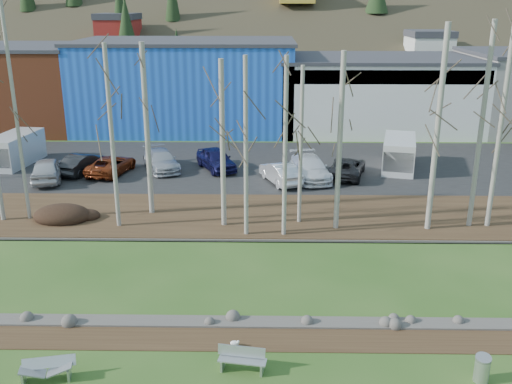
{
  "coord_description": "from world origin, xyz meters",
  "views": [
    {
      "loc": [
        1.57,
        -15.99,
        11.72
      ],
      "look_at": [
        1.09,
        11.5,
        2.5
      ],
      "focal_mm": 40.0,
      "sensor_mm": 36.0,
      "label": 1
    }
  ],
  "objects_px": {
    "car_0": "(47,169)",
    "van_grey": "(14,150)",
    "car_5": "(280,173)",
    "van_white": "(399,154)",
    "bench_damaged": "(47,370)",
    "car_4": "(216,159)",
    "seagull": "(235,343)",
    "car_6": "(347,167)",
    "car_7": "(310,168)",
    "litter_bin": "(482,370)",
    "car_2": "(111,165)",
    "car_3": "(161,160)",
    "bench_intact": "(242,359)",
    "car_1": "(83,163)"
  },
  "relations": [
    {
      "from": "bench_intact",
      "to": "van_grey",
      "type": "distance_m",
      "value": 30.26
    },
    {
      "from": "seagull",
      "to": "bench_damaged",
      "type": "bearing_deg",
      "value": -146.75
    },
    {
      "from": "car_4",
      "to": "van_white",
      "type": "relative_size",
      "value": 0.81
    },
    {
      "from": "car_1",
      "to": "car_4",
      "type": "xyz_separation_m",
      "value": [
        9.36,
        1.02,
        0.07
      ]
    },
    {
      "from": "bench_intact",
      "to": "car_7",
      "type": "height_order",
      "value": "car_7"
    },
    {
      "from": "bench_damaged",
      "to": "car_4",
      "type": "height_order",
      "value": "car_4"
    },
    {
      "from": "car_7",
      "to": "seagull",
      "type": "bearing_deg",
      "value": -111.41
    },
    {
      "from": "car_3",
      "to": "van_white",
      "type": "distance_m",
      "value": 17.17
    },
    {
      "from": "litter_bin",
      "to": "car_4",
      "type": "height_order",
      "value": "car_4"
    },
    {
      "from": "car_2",
      "to": "car_4",
      "type": "bearing_deg",
      "value": -158.3
    },
    {
      "from": "car_7",
      "to": "bench_damaged",
      "type": "bearing_deg",
      "value": -124.51
    },
    {
      "from": "car_4",
      "to": "car_5",
      "type": "relative_size",
      "value": 1.06
    },
    {
      "from": "car_5",
      "to": "van_white",
      "type": "height_order",
      "value": "van_white"
    },
    {
      "from": "car_2",
      "to": "car_5",
      "type": "relative_size",
      "value": 1.09
    },
    {
      "from": "bench_intact",
      "to": "car_2",
      "type": "distance_m",
      "value": 24.46
    },
    {
      "from": "litter_bin",
      "to": "car_4",
      "type": "bearing_deg",
      "value": 113.91
    },
    {
      "from": "bench_intact",
      "to": "car_3",
      "type": "xyz_separation_m",
      "value": [
        -6.8,
        23.36,
        0.44
      ]
    },
    {
      "from": "car_7",
      "to": "van_grey",
      "type": "xyz_separation_m",
      "value": [
        -21.7,
        3.06,
        0.38
      ]
    },
    {
      "from": "car_0",
      "to": "van_grey",
      "type": "height_order",
      "value": "van_grey"
    },
    {
      "from": "car_7",
      "to": "van_grey",
      "type": "distance_m",
      "value": 21.92
    },
    {
      "from": "litter_bin",
      "to": "car_6",
      "type": "bearing_deg",
      "value": 93.55
    },
    {
      "from": "bench_damaged",
      "to": "car_4",
      "type": "distance_m",
      "value": 24.35
    },
    {
      "from": "car_2",
      "to": "van_white",
      "type": "xyz_separation_m",
      "value": [
        20.48,
        1.5,
        0.49
      ]
    },
    {
      "from": "bench_damaged",
      "to": "litter_bin",
      "type": "xyz_separation_m",
      "value": [
        14.09,
        0.18,
        0.04
      ]
    },
    {
      "from": "seagull",
      "to": "car_5",
      "type": "height_order",
      "value": "car_5"
    },
    {
      "from": "car_1",
      "to": "car_6",
      "type": "relative_size",
      "value": 0.89
    },
    {
      "from": "litter_bin",
      "to": "car_2",
      "type": "xyz_separation_m",
      "value": [
        -17.91,
        22.71,
        0.36
      ]
    },
    {
      "from": "car_5",
      "to": "car_6",
      "type": "relative_size",
      "value": 0.9
    },
    {
      "from": "car_4",
      "to": "van_grey",
      "type": "height_order",
      "value": "van_grey"
    },
    {
      "from": "car_1",
      "to": "car_6",
      "type": "height_order",
      "value": "car_1"
    },
    {
      "from": "litter_bin",
      "to": "car_7",
      "type": "xyz_separation_m",
      "value": [
        -3.97,
        21.78,
        0.48
      ]
    },
    {
      "from": "seagull",
      "to": "car_6",
      "type": "relative_size",
      "value": 0.08
    },
    {
      "from": "car_1",
      "to": "car_3",
      "type": "xyz_separation_m",
      "value": [
        5.38,
        0.92,
        0.01
      ]
    },
    {
      "from": "bench_damaged",
      "to": "car_0",
      "type": "bearing_deg",
      "value": 98.03
    },
    {
      "from": "car_2",
      "to": "bench_damaged",
      "type": "bearing_deg",
      "value": 111.78
    },
    {
      "from": "car_7",
      "to": "van_grey",
      "type": "bearing_deg",
      "value": 162.2
    },
    {
      "from": "seagull",
      "to": "van_grey",
      "type": "distance_m",
      "value": 29.01
    },
    {
      "from": "car_6",
      "to": "car_7",
      "type": "relative_size",
      "value": 0.91
    },
    {
      "from": "car_0",
      "to": "car_1",
      "type": "distance_m",
      "value": 2.63
    },
    {
      "from": "litter_bin",
      "to": "car_3",
      "type": "xyz_separation_m",
      "value": [
        -14.58,
        23.81,
        0.42
      ]
    },
    {
      "from": "bench_intact",
      "to": "bench_damaged",
      "type": "relative_size",
      "value": 0.95
    },
    {
      "from": "litter_bin",
      "to": "car_6",
      "type": "relative_size",
      "value": 0.18
    },
    {
      "from": "car_4",
      "to": "van_white",
      "type": "xyz_separation_m",
      "value": [
        13.18,
        0.29,
        0.36
      ]
    },
    {
      "from": "car_0",
      "to": "van_grey",
      "type": "distance_m",
      "value": 5.46
    },
    {
      "from": "car_3",
      "to": "car_4",
      "type": "relative_size",
      "value": 1.07
    },
    {
      "from": "car_1",
      "to": "seagull",
      "type": "bearing_deg",
      "value": 137.88
    },
    {
      "from": "car_4",
      "to": "car_7",
      "type": "xyz_separation_m",
      "value": [
        6.63,
        -2.14,
        -0.01
      ]
    },
    {
      "from": "car_1",
      "to": "car_2",
      "type": "xyz_separation_m",
      "value": [
        2.06,
        -0.18,
        -0.05
      ]
    },
    {
      "from": "bench_intact",
      "to": "car_6",
      "type": "relative_size",
      "value": 0.35
    },
    {
      "from": "car_7",
      "to": "car_5",
      "type": "bearing_deg",
      "value": -164.8
    }
  ]
}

